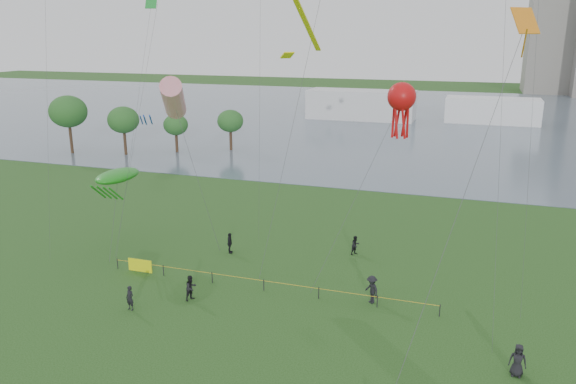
% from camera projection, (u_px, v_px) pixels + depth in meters
% --- Properties ---
extents(lake, '(400.00, 120.00, 0.08)m').
position_uv_depth(lake, '(421.00, 118.00, 119.04)').
color(lake, slate).
rests_on(lake, ground_plane).
extents(building_low, '(16.00, 18.00, 28.00)m').
position_uv_depth(building_low, '(555.00, 45.00, 167.64)').
color(building_low, slate).
rests_on(building_low, ground_plane).
extents(pavilion_left, '(22.00, 8.00, 6.00)m').
position_uv_depth(pavilion_left, '(361.00, 105.00, 117.29)').
color(pavilion_left, silver).
rests_on(pavilion_left, ground_plane).
extents(pavilion_right, '(18.00, 7.00, 5.00)m').
position_uv_depth(pavilion_right, '(492.00, 111.00, 112.31)').
color(pavilion_right, white).
rests_on(pavilion_right, ground_plane).
extents(trees, '(26.51, 14.42, 8.65)m').
position_uv_depth(trees, '(124.00, 117.00, 83.18)').
color(trees, '#382619').
rests_on(trees, ground_plane).
extents(fence, '(24.07, 0.07, 1.05)m').
position_uv_depth(fence, '(186.00, 272.00, 41.20)').
color(fence, black).
rests_on(fence, ground_plane).
extents(spectator_a, '(0.94, 1.05, 1.76)m').
position_uv_depth(spectator_a, '(191.00, 288.00, 37.91)').
color(spectator_a, black).
rests_on(spectator_a, ground_plane).
extents(spectator_b, '(1.39, 1.40, 1.94)m').
position_uv_depth(spectator_b, '(372.00, 289.00, 37.46)').
color(spectator_b, black).
rests_on(spectator_b, ground_plane).
extents(spectator_c, '(0.66, 1.09, 1.73)m').
position_uv_depth(spectator_c, '(230.00, 243.00, 46.01)').
color(spectator_c, black).
rests_on(spectator_c, ground_plane).
extents(spectator_d, '(0.93, 0.64, 1.82)m').
position_uv_depth(spectator_d, '(518.00, 360.00, 29.45)').
color(spectator_d, black).
rests_on(spectator_d, ground_plane).
extents(spectator_f, '(0.67, 0.52, 1.65)m').
position_uv_depth(spectator_f, '(130.00, 298.00, 36.54)').
color(spectator_f, black).
rests_on(spectator_f, ground_plane).
extents(spectator_g, '(0.94, 0.97, 1.58)m').
position_uv_depth(spectator_g, '(355.00, 245.00, 45.76)').
color(spectator_g, black).
rests_on(spectator_g, ground_plane).
extents(kite_windsock, '(5.95, 5.03, 14.38)m').
position_uv_depth(kite_windsock, '(173.00, 99.00, 44.14)').
color(kite_windsock, '#3F3F42').
extents(kite_creature, '(2.64, 5.47, 6.74)m').
position_uv_depth(kite_creature, '(117.00, 176.00, 45.66)').
color(kite_creature, '#3F3F42').
extents(kite_octopus, '(5.92, 6.40, 14.22)m').
position_uv_depth(kite_octopus, '(402.00, 98.00, 39.02)').
color(kite_octopus, '#3F3F42').
extents(kite_delta, '(5.78, 12.41, 18.64)m').
position_uv_depth(kite_delta, '(518.00, 45.00, 25.79)').
color(kite_delta, '#3F3F42').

